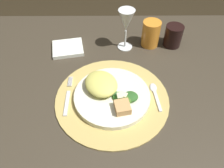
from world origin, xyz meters
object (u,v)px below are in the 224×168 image
(wine_glass, at_px, (126,22))
(dinner_plate, at_px, (112,96))
(spoon, at_px, (155,92))
(amber_tumbler, at_px, (151,34))
(napkin, at_px, (68,48))
(dark_tumbler, at_px, (173,36))
(fork, at_px, (68,97))
(dining_table, at_px, (110,120))

(wine_glass, bearing_deg, dinner_plate, -101.25)
(spoon, bearing_deg, amber_tumbler, 86.85)
(dinner_plate, xyz_separation_m, amber_tumbler, (0.16, 0.30, 0.04))
(napkin, xyz_separation_m, amber_tumbler, (0.34, 0.03, 0.05))
(spoon, height_order, dark_tumbler, dark_tumbler)
(napkin, distance_m, amber_tumbler, 0.35)
(spoon, bearing_deg, fork, -176.17)
(dinner_plate, bearing_deg, dark_tumbler, 49.30)
(fork, height_order, wine_glass, wine_glass)
(dinner_plate, distance_m, amber_tumbler, 0.34)
(napkin, height_order, wine_glass, wine_glass)
(spoon, distance_m, amber_tumbler, 0.28)
(wine_glass, bearing_deg, amber_tumbler, 9.81)
(spoon, xyz_separation_m, amber_tumbler, (0.02, 0.28, 0.05))
(dinner_plate, bearing_deg, fork, 179.00)
(fork, distance_m, napkin, 0.26)
(dinner_plate, bearing_deg, wine_glass, 78.75)
(fork, bearing_deg, dark_tumbler, 36.08)
(dining_table, relative_size, wine_glass, 7.59)
(wine_glass, distance_m, dark_tumbler, 0.21)
(dinner_plate, distance_m, dark_tumbler, 0.39)
(dining_table, height_order, dark_tumbler, dark_tumbler)
(amber_tumbler, distance_m, dark_tumbler, 0.09)
(wine_glass, relative_size, dark_tumbler, 1.88)
(fork, xyz_separation_m, amber_tumbler, (0.31, 0.30, 0.05))
(dinner_plate, relative_size, wine_glass, 1.48)
(napkin, bearing_deg, amber_tumbler, 5.67)
(dinner_plate, height_order, dark_tumbler, dark_tumbler)
(dining_table, bearing_deg, dinner_plate, -70.93)
(dinner_plate, xyz_separation_m, fork, (-0.15, 0.00, -0.01))
(fork, relative_size, wine_glass, 1.00)
(fork, xyz_separation_m, dark_tumbler, (0.40, 0.29, 0.04))
(fork, distance_m, spoon, 0.29)
(spoon, bearing_deg, dining_table, 177.44)
(fork, relative_size, spoon, 1.38)
(fork, relative_size, dark_tumbler, 1.88)
(fork, distance_m, amber_tumbler, 0.43)
(dining_table, height_order, napkin, napkin)
(spoon, xyz_separation_m, wine_glass, (-0.09, 0.26, 0.11))
(dinner_plate, bearing_deg, dining_table, 109.07)
(wine_glass, bearing_deg, dining_table, -104.69)
(fork, bearing_deg, spoon, 3.83)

